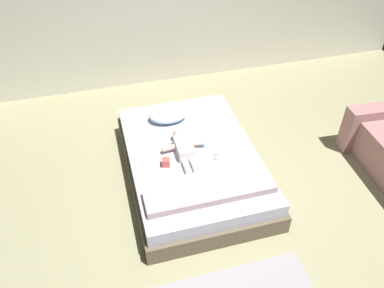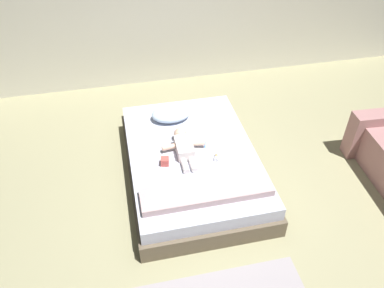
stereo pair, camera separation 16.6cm
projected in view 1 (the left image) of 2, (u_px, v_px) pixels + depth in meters
ground_plane at (221, 228)px, 3.79m from camera, size 8.00×8.00×0.00m
bed at (192, 163)px, 4.25m from camera, size 1.40×2.05×0.36m
pillow at (168, 114)px, 4.52m from camera, size 0.46×0.32×0.15m
baby at (183, 146)px, 4.10m from camera, size 0.47×0.63×0.15m
toothbrush at (204, 143)px, 4.22m from camera, size 0.04×0.12×0.02m
blanket at (210, 192)px, 3.63m from camera, size 1.26×0.30×0.07m
toy_block at (166, 162)px, 3.93m from camera, size 0.10×0.10×0.08m
baby_bottle at (217, 156)px, 4.03m from camera, size 0.09×0.11×0.07m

